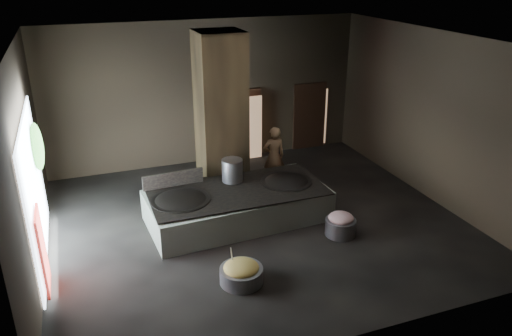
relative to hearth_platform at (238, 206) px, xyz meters
name	(u,v)px	position (x,y,z in m)	size (l,w,h in m)	color
floor	(256,223)	(0.39, -0.29, -0.44)	(10.00, 9.00, 0.10)	black
ceiling	(256,38)	(0.39, -0.29, 4.16)	(10.00, 9.00, 0.10)	black
back_wall	(206,93)	(0.39, 4.26, 1.86)	(10.00, 0.10, 4.50)	black
front_wall	(357,228)	(0.39, -4.84, 1.86)	(10.00, 0.10, 4.50)	black
left_wall	(24,166)	(-4.66, -0.29, 1.86)	(0.10, 9.00, 4.50)	black
right_wall	(433,116)	(5.44, -0.29, 1.86)	(0.10, 9.00, 4.50)	black
pillar	(221,117)	(0.09, 1.61, 1.86)	(1.20, 1.20, 4.50)	black
hearth_platform	(238,206)	(0.00, 0.00, 0.00)	(4.45, 2.13, 0.77)	silver
platform_cap	(237,190)	(0.00, 0.00, 0.43)	(4.35, 2.09, 0.03)	black
wok_left	(181,202)	(-1.45, -0.05, 0.36)	(1.40, 1.40, 0.39)	black
wok_left_rim	(181,200)	(-1.45, -0.05, 0.43)	(1.43, 1.43, 0.05)	black
wok_right	(286,184)	(1.35, 0.05, 0.36)	(1.31, 1.31, 0.37)	black
wok_right_rim	(286,182)	(1.35, 0.05, 0.43)	(1.33, 1.33, 0.05)	black
stock_pot	(232,170)	(0.05, 0.55, 0.74)	(0.54, 0.54, 0.58)	#B5B7BE
splash_guard	(173,179)	(-1.45, 0.75, 0.64)	(1.55, 0.06, 0.39)	black
cook	(274,156)	(1.66, 1.67, 0.50)	(0.65, 0.42, 1.77)	#9B734F
veg_basin	(241,275)	(-0.78, -2.58, -0.22)	(0.89, 0.89, 0.33)	slate
veg_fill	(241,267)	(-0.78, -2.58, -0.04)	(0.73, 0.73, 0.23)	#98AD53
ladle	(232,257)	(-0.93, -2.43, 0.16)	(0.03, 0.03, 0.71)	#B5B7BE
meat_basin	(340,227)	(2.07, -1.58, -0.19)	(0.73, 0.73, 0.40)	slate
meat_fill	(341,218)	(2.07, -1.58, 0.06)	(0.61, 0.61, 0.23)	#CA7982
doorway_near	(243,125)	(1.59, 4.16, 0.71)	(1.18, 0.08, 2.38)	black
doorway_near_glow	(249,128)	(1.68, 3.88, 0.66)	(0.89, 0.04, 2.11)	#8C6647
doorway_far	(309,117)	(3.99, 4.16, 0.71)	(1.18, 0.08, 2.38)	black
doorway_far_glow	(316,117)	(4.27, 4.21, 0.66)	(0.84, 0.04, 1.98)	#8C6647
left_opening	(35,190)	(-4.56, -0.09, 1.21)	(0.04, 4.20, 3.10)	white
pavilion_sliver	(43,251)	(-4.49, -1.39, 0.46)	(0.05, 0.90, 1.70)	maroon
tree_silhouette	(37,147)	(-4.46, 1.01, 1.81)	(0.28, 1.10, 1.10)	#194714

